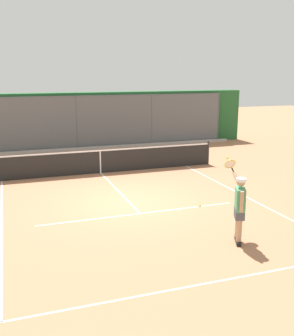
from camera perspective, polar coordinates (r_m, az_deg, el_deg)
name	(u,v)px	position (r m, az deg, el deg)	size (l,w,h in m)	color
ground_plane	(129,202)	(12.90, -2.58, -4.83)	(60.00, 60.00, 0.00)	#B27551
court_line_markings	(143,217)	(11.62, -0.54, -6.90)	(7.73, 9.44, 0.01)	white
fence_backdrop	(75,121)	(22.25, -10.19, 6.61)	(19.80, 1.37, 2.99)	#565B60
tennis_net	(100,161)	(16.54, -6.63, 0.96)	(9.94, 0.09, 1.07)	#2D2D2D
tennis_player	(239,205)	(9.89, 12.96, -5.15)	(0.54, 1.35, 1.91)	black
tennis_ball_mid_court	(200,205)	(12.58, 7.50, -5.27)	(0.07, 0.07, 0.07)	#CCDB33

